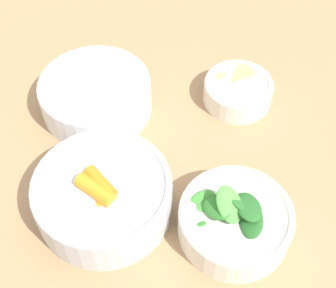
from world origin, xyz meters
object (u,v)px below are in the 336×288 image
at_px(bowl_beans_hotdog, 96,96).
at_px(bowl_cookies, 238,90).
at_px(bowl_carrots, 103,195).
at_px(bowl_greens, 235,220).

distance_m(bowl_beans_hotdog, bowl_cookies, 0.24).
relative_size(bowl_carrots, bowl_greens, 1.24).
xyz_separation_m(bowl_carrots, bowl_greens, (0.00, -0.18, -0.01)).
xyz_separation_m(bowl_beans_hotdog, bowl_cookies, (0.07, -0.23, -0.01)).
bearing_deg(bowl_beans_hotdog, bowl_carrots, -158.63).
bearing_deg(bowl_carrots, bowl_beans_hotdog, 21.37).
relative_size(bowl_beans_hotdog, bowl_cookies, 1.54).
bearing_deg(bowl_greens, bowl_beans_hotdog, 54.74).
xyz_separation_m(bowl_greens, bowl_beans_hotdog, (0.18, 0.25, -0.00)).
height_order(bowl_greens, bowl_beans_hotdog, bowl_greens).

